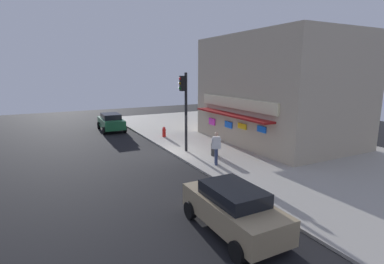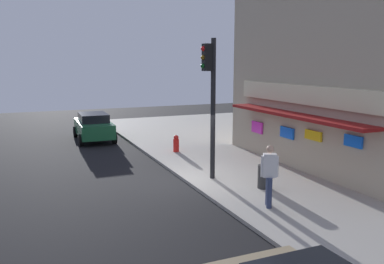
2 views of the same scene
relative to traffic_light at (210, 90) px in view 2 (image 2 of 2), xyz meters
name	(u,v)px [view 2 (image 2 of 2)]	position (x,y,z in m)	size (l,w,h in m)	color
ground_plane	(185,182)	(-0.26, -0.89, -3.39)	(51.02, 51.02, 0.00)	black
sidewalk	(328,163)	(-0.26, 5.85, -3.33)	(34.01, 13.48, 0.12)	#A39E93
corner_building	(375,72)	(0.33, 7.54, 0.57)	(10.97, 8.37, 7.70)	tan
traffic_light	(210,90)	(0.00, 0.00, 0.00)	(0.32, 0.58, 5.11)	black
fire_hydrant	(176,144)	(-4.74, 0.48, -2.88)	(0.52, 0.28, 0.82)	red
trash_can	(264,177)	(1.78, 1.20, -2.87)	(0.44, 0.44, 0.80)	#2D2D2D
pedestrian	(269,173)	(3.34, 0.33, -2.25)	(0.47, 0.51, 1.86)	navy
parked_car_green	(94,126)	(-9.90, -2.56, -2.58)	(4.11, 2.07, 1.55)	#1E6038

